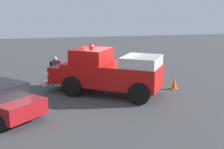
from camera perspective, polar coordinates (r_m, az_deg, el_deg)
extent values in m
plane|color=#424244|center=(15.55, -0.40, -3.35)|extent=(60.00, 60.00, 0.00)
cylinder|color=black|center=(14.72, -7.79, -2.31)|extent=(1.04, 0.85, 1.04)
cylinder|color=black|center=(16.44, -4.42, -0.61)|extent=(1.04, 0.85, 1.04)
cylinder|color=black|center=(13.42, 5.43, -3.76)|extent=(1.04, 0.85, 1.04)
cylinder|color=black|center=(15.29, 7.50, -1.73)|extent=(1.04, 0.85, 1.04)
cube|color=red|center=(14.74, 0.00, -0.04)|extent=(5.23, 4.51, 1.10)
cube|color=red|center=(16.00, -9.55, 0.34)|extent=(1.74, 1.96, 0.84)
cube|color=red|center=(15.01, -4.10, 3.67)|extent=(2.48, 2.53, 0.76)
cube|color=silver|center=(14.11, 5.88, 2.41)|extent=(2.51, 2.58, 0.60)
cube|color=silver|center=(16.23, -10.92, 0.47)|extent=(0.91, 1.25, 0.64)
cube|color=silver|center=(16.38, -11.15, -0.94)|extent=(1.43, 1.96, 0.24)
sphere|color=white|center=(15.58, -12.45, 0.17)|extent=(0.36, 0.36, 0.26)
sphere|color=white|center=(16.86, -9.53, 1.27)|extent=(0.36, 0.36, 0.26)
sphere|color=red|center=(14.94, -4.13, 5.56)|extent=(0.39, 0.39, 0.28)
cylinder|color=black|center=(11.31, -21.09, -8.81)|extent=(0.65, 0.68, 0.68)
cylinder|color=black|center=(12.24, -14.79, -6.70)|extent=(0.65, 0.68, 0.68)
cylinder|color=#B7BABF|center=(18.58, -5.11, 0.01)|extent=(0.03, 0.03, 0.44)
cylinder|color=#B7BABF|center=(18.46, -6.42, -0.10)|extent=(0.03, 0.03, 0.44)
cylinder|color=#B7BABF|center=(18.99, -5.48, 0.29)|extent=(0.03, 0.03, 0.44)
cylinder|color=#B7BABF|center=(18.88, -6.77, 0.19)|extent=(0.03, 0.03, 0.44)
cube|color=#1959A5|center=(18.68, -5.96, 0.80)|extent=(0.54, 0.54, 0.04)
cube|color=#1959A5|center=(18.85, -6.18, 1.79)|extent=(0.48, 0.11, 0.56)
cube|color=#B7BABF|center=(18.70, -5.26, 1.35)|extent=(0.10, 0.44, 0.03)
cube|color=#B7BABF|center=(18.58, -6.69, 1.24)|extent=(0.10, 0.44, 0.03)
cylinder|color=#2D334C|center=(17.00, -11.38, -0.65)|extent=(0.16, 0.16, 0.88)
cylinder|color=#2D334C|center=(17.02, -10.64, -0.60)|extent=(0.16, 0.16, 0.88)
cube|color=#26262D|center=(16.86, -11.11, 1.75)|extent=(0.44, 0.30, 0.56)
cylinder|color=#26262D|center=(16.84, -12.02, 1.49)|extent=(0.11, 0.11, 0.60)
cylinder|color=#26262D|center=(16.90, -10.20, 1.61)|extent=(0.11, 0.11, 0.60)
sphere|color=tan|center=(16.78, -11.17, 3.09)|extent=(0.25, 0.25, 0.23)
cube|color=orange|center=(16.37, 12.12, -2.74)|extent=(0.40, 0.40, 0.04)
cone|color=orange|center=(16.29, 12.17, -1.67)|extent=(0.32, 0.32, 0.60)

